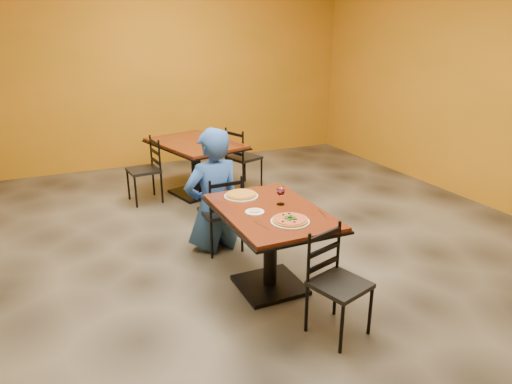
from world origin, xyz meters
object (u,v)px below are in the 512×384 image
plate_far (241,196)px  side_plate (255,212)px  table_second (196,155)px  diner (213,189)px  pizza_far (241,194)px  pizza_main (290,220)px  wine_glass (281,195)px  chair_main_near (340,285)px  plate_main (290,221)px  chair_main_far (220,212)px  chair_second_right (244,158)px  table_main (271,230)px  chair_second_left (144,171)px

plate_far → side_plate: bearing=-96.7°
table_second → diner: diner is taller
pizza_far → side_plate: size_ratio=1.75×
side_plate → pizza_main: bearing=-60.1°
diner → wine_glass: (0.30, -0.93, 0.20)m
pizza_far → chair_main_near: bearing=-76.7°
plate_far → plate_main: bearing=-79.9°
chair_main_far → pizza_main: (0.15, -1.22, 0.36)m
table_second → pizza_main: (-0.14, -2.98, 0.21)m
chair_main_near → diner: 1.85m
plate_far → chair_main_near: bearing=-76.7°
plate_main → plate_far: bearing=100.1°
chair_second_right → diner: (-1.06, -1.68, 0.20)m
chair_main_near → chair_main_far: size_ratio=0.99×
table_main → chair_second_right: bearing=71.7°
chair_main_near → chair_main_far: 1.74m
diner → plate_main: (0.19, -1.30, 0.11)m
chair_second_right → side_plate: 2.89m
table_second → chair_main_far: (-0.29, -1.77, -0.15)m
table_second → wine_glass: wine_glass is taller
table_second → chair_main_near: size_ratio=1.90×
plate_main → pizza_far: pizza_far is taller
plate_far → pizza_far: 0.02m
chair_main_far → side_plate: bearing=86.0°
pizza_main → pizza_far: same height
chair_main_near → chair_second_left: 3.56m
chair_main_near → pizza_main: size_ratio=2.89×
chair_second_left → table_main: bearing=5.9°
chair_main_far → table_second: bearing=-102.0°
table_main → plate_far: 0.46m
table_main → diner: bearing=99.8°
chair_main_far → chair_second_right: chair_second_right is taller
chair_second_left → pizza_far: bearing=5.4°
plate_far → pizza_far: bearing=26.6°
table_second → pizza_main: pizza_main is taller
wine_glass → chair_main_far: bearing=107.2°
chair_main_far → chair_main_near: bearing=97.6°
chair_main_near → diner: diner is taller
diner → pizza_main: size_ratio=4.53×
pizza_main → side_plate: bearing=119.9°
pizza_main → plate_main: bearing=0.0°
table_second → side_plate: (-0.31, -2.68, 0.19)m
side_plate → chair_second_right: bearing=68.9°
chair_main_near → pizza_far: (-0.28, 1.20, 0.36)m
diner → chair_main_far: bearing=109.3°
chair_main_near → chair_main_far: chair_main_far is taller
chair_main_near → chair_second_right: size_ratio=0.93×
pizza_main → chair_main_near: bearing=-72.2°
plate_far → chair_main_far: bearing=92.8°
wine_glass → pizza_main: bearing=-106.2°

